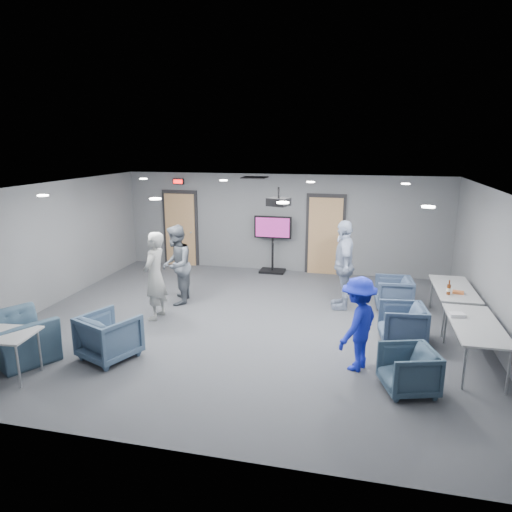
% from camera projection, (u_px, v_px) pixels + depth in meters
% --- Properties ---
extents(floor, '(9.00, 9.00, 0.00)m').
position_uv_depth(floor, '(247.00, 323.00, 9.19)').
color(floor, '#34373C').
rests_on(floor, ground).
extents(ceiling, '(9.00, 9.00, 0.00)m').
position_uv_depth(ceiling, '(246.00, 188.00, 8.53)').
color(ceiling, white).
rests_on(ceiling, wall_back).
extents(wall_back, '(9.00, 0.02, 2.70)m').
position_uv_depth(wall_back, '(282.00, 223.00, 12.64)').
color(wall_back, slate).
rests_on(wall_back, floor).
extents(wall_front, '(9.00, 0.02, 2.70)m').
position_uv_depth(wall_front, '(159.00, 344.00, 5.08)').
color(wall_front, slate).
rests_on(wall_front, floor).
extents(wall_left, '(0.02, 8.00, 2.70)m').
position_uv_depth(wall_left, '(45.00, 246.00, 9.84)').
color(wall_left, slate).
rests_on(wall_left, floor).
extents(wall_right, '(0.02, 8.00, 2.70)m').
position_uv_depth(wall_right, '(499.00, 272.00, 7.87)').
color(wall_right, slate).
rests_on(wall_right, floor).
extents(door_left, '(1.06, 0.17, 2.24)m').
position_uv_depth(door_left, '(181.00, 229.00, 13.32)').
color(door_left, black).
rests_on(door_left, wall_back).
extents(door_right, '(1.06, 0.17, 2.24)m').
position_uv_depth(door_right, '(325.00, 236.00, 12.40)').
color(door_right, black).
rests_on(door_right, wall_back).
extents(exit_sign, '(0.32, 0.08, 0.16)m').
position_uv_depth(exit_sign, '(178.00, 181.00, 12.97)').
color(exit_sign, black).
rests_on(exit_sign, wall_back).
extents(hvac_diffuser, '(0.60, 0.60, 0.03)m').
position_uv_depth(hvac_diffuser, '(255.00, 178.00, 11.29)').
color(hvac_diffuser, black).
rests_on(hvac_diffuser, ceiling).
extents(downlights, '(6.18, 3.78, 0.02)m').
position_uv_depth(downlights, '(246.00, 189.00, 8.53)').
color(downlights, white).
rests_on(downlights, ceiling).
extents(person_a, '(0.45, 0.67, 1.81)m').
position_uv_depth(person_a, '(155.00, 276.00, 9.23)').
color(person_a, gray).
rests_on(person_a, floor).
extents(person_b, '(0.84, 0.99, 1.78)m').
position_uv_depth(person_b, '(176.00, 265.00, 10.12)').
color(person_b, '#555C66').
rests_on(person_b, floor).
extents(person_c, '(0.60, 1.19, 1.94)m').
position_uv_depth(person_c, '(343.00, 265.00, 9.82)').
color(person_c, '#98A7C4').
rests_on(person_c, floor).
extents(person_d, '(0.94, 1.13, 1.52)m').
position_uv_depth(person_d, '(358.00, 324.00, 7.17)').
color(person_d, '#1C2ABB').
rests_on(person_d, floor).
extents(chair_right_a, '(0.82, 0.80, 0.70)m').
position_uv_depth(chair_right_a, '(393.00, 293.00, 9.90)').
color(chair_right_a, '#3D4E6A').
rests_on(chair_right_a, floor).
extents(chair_right_b, '(0.86, 0.84, 0.71)m').
position_uv_depth(chair_right_b, '(402.00, 324.00, 8.22)').
color(chair_right_b, '#36465E').
rests_on(chair_right_b, floor).
extents(chair_right_c, '(0.91, 0.90, 0.67)m').
position_uv_depth(chair_right_c, '(408.00, 370.00, 6.59)').
color(chair_right_c, '#334759').
rests_on(chair_right_c, floor).
extents(chair_front_a, '(1.09, 1.10, 0.77)m').
position_uv_depth(chair_front_a, '(109.00, 336.00, 7.61)').
color(chair_front_a, '#3D5169').
rests_on(chair_front_a, floor).
extents(chair_front_b, '(1.51, 1.46, 0.75)m').
position_uv_depth(chair_front_b, '(17.00, 338.00, 7.56)').
color(chair_front_b, '#384E61').
rests_on(chair_front_b, floor).
extents(table_right_a, '(0.73, 1.76, 0.73)m').
position_uv_depth(table_right_a, '(454.00, 290.00, 9.06)').
color(table_right_a, '#A9ABAD').
rests_on(table_right_a, floor).
extents(table_right_b, '(0.75, 1.79, 0.73)m').
position_uv_depth(table_right_b, '(476.00, 326.00, 7.26)').
color(table_right_b, '#A9ABAD').
rests_on(table_right_b, floor).
extents(bottle_right, '(0.07, 0.07, 0.28)m').
position_uv_depth(bottle_right, '(449.00, 289.00, 8.62)').
color(bottle_right, '#5D2A10').
rests_on(bottle_right, table_right_a).
extents(snack_box, '(0.23, 0.18, 0.04)m').
position_uv_depth(snack_box, '(458.00, 292.00, 8.70)').
color(snack_box, '#CA6632').
rests_on(snack_box, table_right_a).
extents(wrapper, '(0.27, 0.21, 0.05)m').
position_uv_depth(wrapper, '(457.00, 315.00, 7.55)').
color(wrapper, silver).
rests_on(wrapper, table_right_b).
extents(tv_stand, '(1.03, 0.49, 1.58)m').
position_uv_depth(tv_stand, '(273.00, 241.00, 12.56)').
color(tv_stand, black).
rests_on(tv_stand, floor).
extents(projector, '(0.48, 0.44, 0.37)m').
position_uv_depth(projector, '(279.00, 202.00, 8.92)').
color(projector, black).
rests_on(projector, ceiling).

